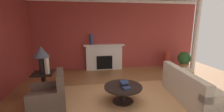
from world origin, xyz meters
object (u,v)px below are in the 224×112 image
object	(u,v)px
vase_on_side_table	(47,66)
potted_plant	(184,59)
armchair_near_window	(50,99)
side_table	(44,83)
vase_mantel_left	(91,39)
vase_tall_corner	(167,60)
coffee_table	(123,90)
fireplace	(104,58)
table_lamp	(41,54)
sofa	(192,90)

from	to	relation	value
vase_on_side_table	potted_plant	distance (m)	5.64
potted_plant	armchair_near_window	bearing A→B (deg)	-154.07
armchair_near_window	potted_plant	bearing A→B (deg)	25.93
side_table	vase_mantel_left	world-z (taller)	vase_mantel_left
armchair_near_window	vase_tall_corner	distance (m)	5.39
coffee_table	side_table	size ratio (longest dim) A/B	1.43
fireplace	armchair_near_window	distance (m)	3.60
table_lamp	vase_on_side_table	bearing A→B (deg)	-38.66
armchair_near_window	vase_mantel_left	bearing A→B (deg)	70.45
fireplace	vase_mantel_left	bearing A→B (deg)	-174.88
coffee_table	vase_tall_corner	size ratio (longest dim) A/B	1.26
table_lamp	vase_mantel_left	world-z (taller)	vase_mantel_left
armchair_near_window	vase_mantel_left	xyz separation A→B (m)	(1.11, 3.13, 1.07)
potted_plant	vase_tall_corner	bearing A→B (deg)	148.00
fireplace	vase_tall_corner	world-z (taller)	fireplace
sofa	table_lamp	xyz separation A→B (m)	(-4.03, 0.90, 0.93)
armchair_near_window	table_lamp	distance (m)	1.28
vase_on_side_table	armchair_near_window	bearing A→B (deg)	-75.98
coffee_table	vase_on_side_table	size ratio (longest dim) A/B	2.25
armchair_near_window	side_table	xyz separation A→B (m)	(-0.33, 0.83, 0.09)
fireplace	table_lamp	size ratio (longest dim) A/B	2.40
side_table	potted_plant	distance (m)	5.73
sofa	side_table	distance (m)	4.13
sofa	vase_tall_corner	world-z (taller)	sofa
vase_mantel_left	vase_tall_corner	bearing A→B (deg)	-4.15
vase_mantel_left	potted_plant	size ratio (longest dim) A/B	0.55
vase_on_side_table	potted_plant	bearing A→B (deg)	18.60
fireplace	vase_mantel_left	xyz separation A→B (m)	(-0.55, -0.05, 0.83)
sofa	potted_plant	xyz separation A→B (m)	(1.46, 2.57, 0.19)
sofa	vase_mantel_left	xyz separation A→B (m)	(-2.59, 3.20, 1.08)
coffee_table	vase_mantel_left	size ratio (longest dim) A/B	2.18
side_table	table_lamp	size ratio (longest dim) A/B	0.93
side_table	potted_plant	size ratio (longest dim) A/B	0.84
fireplace	coffee_table	size ratio (longest dim) A/B	1.80
potted_plant	vase_on_side_table	bearing A→B (deg)	-161.40
armchair_near_window	potted_plant	size ratio (longest dim) A/B	1.14
sofa	side_table	xyz separation A→B (m)	(-4.03, 0.90, 0.10)
coffee_table	vase_mantel_left	xyz separation A→B (m)	(-0.71, 3.00, 1.05)
coffee_table	vase_mantel_left	distance (m)	3.26
sofa	fireplace	bearing A→B (deg)	122.13
vase_tall_corner	potted_plant	bearing A→B (deg)	-32.00
armchair_near_window	vase_tall_corner	xyz separation A→B (m)	(4.55, 2.88, 0.09)
armchair_near_window	vase_on_side_table	world-z (taller)	vase_on_side_table
fireplace	vase_tall_corner	size ratio (longest dim) A/B	2.27
sofa	vase_on_side_table	distance (m)	4.00
sofa	vase_tall_corner	xyz separation A→B (m)	(0.86, 2.95, 0.10)
coffee_table	side_table	world-z (taller)	side_table
armchair_near_window	table_lamp	size ratio (longest dim) A/B	1.27
armchair_near_window	vase_tall_corner	world-z (taller)	armchair_near_window
coffee_table	vase_tall_corner	xyz separation A→B (m)	(2.73, 2.75, 0.06)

